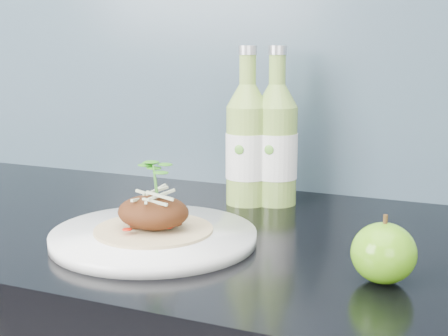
{
  "coord_description": "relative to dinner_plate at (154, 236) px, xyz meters",
  "views": [
    {
      "loc": [
        0.31,
        0.88,
        1.17
      ],
      "look_at": [
        -0.03,
        1.66,
        1.0
      ],
      "focal_mm": 50.0,
      "sensor_mm": 36.0,
      "label": 1
    }
  ],
  "objects": [
    {
      "name": "green_apple",
      "position": [
        0.32,
        -0.03,
        0.03
      ],
      "size": [
        0.09,
        0.09,
        0.08
      ],
      "rotation": [
        0.0,
        0.0,
        -0.15
      ],
      "color": "#468B0F",
      "rests_on": "kitchen_counter"
    },
    {
      "name": "cider_bottle_left",
      "position": [
        0.04,
        0.25,
        0.09
      ],
      "size": [
        0.08,
        0.08,
        0.27
      ],
      "rotation": [
        0.0,
        0.0,
        0.16
      ],
      "color": "#89AF49",
      "rests_on": "kitchen_counter"
    },
    {
      "name": "dinner_plate",
      "position": [
        0.0,
        0.0,
        0.0
      ],
      "size": [
        0.36,
        0.36,
        0.02
      ],
      "color": "white",
      "rests_on": "kitchen_counter"
    },
    {
      "name": "pork_taco",
      "position": [
        0.0,
        0.0,
        0.04
      ],
      "size": [
        0.16,
        0.16,
        0.1
      ],
      "color": "tan",
      "rests_on": "dinner_plate"
    },
    {
      "name": "cider_bottle_right",
      "position": [
        0.09,
        0.27,
        0.09
      ],
      "size": [
        0.08,
        0.08,
        0.27
      ],
      "rotation": [
        0.0,
        0.0,
        0.18
      ],
      "color": "#82A946",
      "rests_on": "kitchen_counter"
    }
  ]
}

